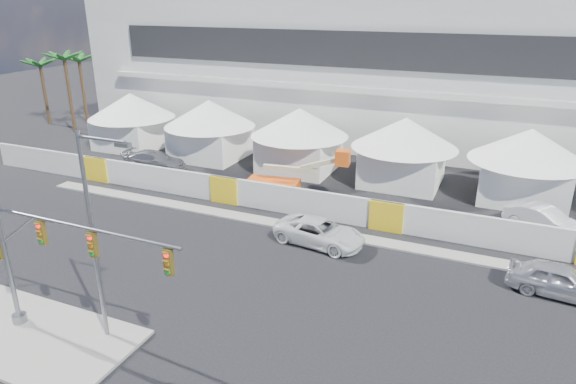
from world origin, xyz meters
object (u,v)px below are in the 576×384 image
at_px(lot_car_a, 544,220).
at_px(lot_car_c, 155,161).
at_px(sedan_silver, 560,280).
at_px(boom_lift, 282,183).
at_px(traffic_mast, 42,260).
at_px(pickup_curb, 320,232).
at_px(streetlight_median, 96,226).

distance_m(lot_car_a, lot_car_c, 30.92).
distance_m(sedan_silver, boom_lift, 19.80).
relative_size(sedan_silver, boom_lift, 0.63).
bearing_deg(lot_car_c, traffic_mast, -158.64).
height_order(sedan_silver, traffic_mast, traffic_mast).
distance_m(pickup_curb, streetlight_median, 14.31).
xyz_separation_m(sedan_silver, boom_lift, (-18.51, 7.02, 0.22)).
height_order(lot_car_a, lot_car_c, same).
bearing_deg(sedan_silver, streetlight_median, 129.07).
distance_m(sedan_silver, lot_car_a, 8.04).
bearing_deg(pickup_curb, lot_car_a, -52.02).
xyz_separation_m(lot_car_a, boom_lift, (-18.03, -1.01, 0.25)).
height_order(sedan_silver, streetlight_median, streetlight_median).
distance_m(lot_car_a, boom_lift, 18.06).
distance_m(traffic_mast, boom_lift, 20.12).
xyz_separation_m(pickup_curb, streetlight_median, (-5.24, -12.46, 4.70)).
distance_m(pickup_curb, traffic_mast, 15.67).
relative_size(lot_car_c, traffic_mast, 0.57).
height_order(lot_car_a, traffic_mast, traffic_mast).
relative_size(traffic_mast, boom_lift, 1.24).
bearing_deg(sedan_silver, lot_car_a, 9.58).
bearing_deg(sedan_silver, boom_lift, 75.38).
bearing_deg(pickup_curb, streetlight_median, 164.63).
height_order(lot_car_a, boom_lift, boom_lift).
distance_m(sedan_silver, pickup_curb, 13.13).
height_order(sedan_silver, lot_car_c, sedan_silver).
height_order(lot_car_a, streetlight_median, streetlight_median).
distance_m(lot_car_a, streetlight_median, 27.17).
distance_m(traffic_mast, streetlight_median, 3.00).
xyz_separation_m(pickup_curb, traffic_mast, (-7.59, -13.36, 3.07)).
height_order(sedan_silver, lot_car_a, sedan_silver).
bearing_deg(boom_lift, pickup_curb, -58.06).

